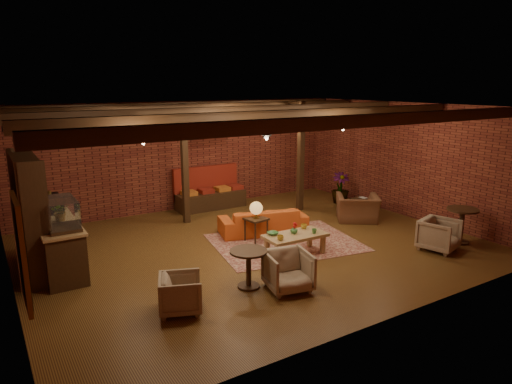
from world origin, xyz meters
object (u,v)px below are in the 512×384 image
sofa (263,221)px  plant_tall (342,157)px  side_table_lamp (256,211)px  armchair_a (181,292)px  armchair_b (288,269)px  armchair_far (439,233)px  round_table_right (462,220)px  round_table_left (249,262)px  side_table_book (361,200)px  coffee_table (294,237)px  armchair_right (358,204)px

sofa → plant_tall: (3.67, 1.22, 1.14)m
side_table_lamp → armchair_a: 3.70m
sofa → plant_tall: 4.03m
armchair_b → armchair_far: size_ratio=1.01×
armchair_b → round_table_right: size_ratio=0.95×
sofa → armchair_far: 4.16m
round_table_left → armchair_a: (-1.43, -0.20, -0.14)m
armchair_far → side_table_lamp: bearing=124.4°
round_table_left → side_table_book: bearing=24.9°
round_table_right → coffee_table: bearing=159.4°
round_table_left → side_table_book: 5.73m
armchair_a → armchair_right: bearing=-48.4°
side_table_book → round_table_right: size_ratio=0.60×
armchair_a → plant_tall: size_ratio=0.24×
side_table_lamp → armchair_b: size_ratio=1.23×
side_table_lamp → plant_tall: size_ratio=0.34×
round_table_left → round_table_right: (5.53, -0.56, 0.07)m
side_table_book → armchair_far: armchair_far is taller
armchair_right → armchair_a: bearing=56.0°
armchair_a → armchair_b: (2.00, -0.27, 0.05)m
sofa → side_table_lamp: bearing=57.8°
side_table_lamp → armchair_right: (3.25, -0.05, -0.26)m
armchair_right → plant_tall: 2.16m
round_table_left → armchair_a: bearing=-171.9°
coffee_table → plant_tall: bearing=36.2°
armchair_b → plant_tall: size_ratio=0.27×
armchair_a → plant_tall: bearing=-39.2°
sofa → armchair_a: (-3.36, -2.73, 0.03)m
round_table_left → armchair_a: round_table_left is taller
armchair_a → sofa: bearing=-29.4°
round_table_right → armchair_far: 0.87m
coffee_table → side_table_book: (3.50, 1.54, 0.03)m
round_table_right → plant_tall: size_ratio=0.29×
side_table_book → plant_tall: plant_tall is taller
round_table_left → coffee_table: bearing=27.4°
armchair_b → armchair_right: armchair_right is taller
armchair_b → side_table_book: (4.64, 2.89, 0.05)m
sofa → armchair_a: 4.33m
armchair_right → plant_tall: (0.90, 1.70, 0.98)m
plant_tall → armchair_far: bearing=-102.0°
round_table_left → armchair_far: size_ratio=0.91×
coffee_table → side_table_lamp: side_table_lamp is taller
side_table_book → round_table_left: bearing=-155.1°
side_table_lamp → round_table_left: (-1.45, -2.08, -0.26)m
side_table_book → coffee_table: bearing=-156.3°
armchair_far → armchair_a: bearing=160.4°
round_table_left → armchair_right: 5.12m
side_table_lamp → armchair_far: 4.21m
armchair_right → plant_tall: size_ratio=0.38×
armchair_b → armchair_right: (4.13, 2.51, 0.08)m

